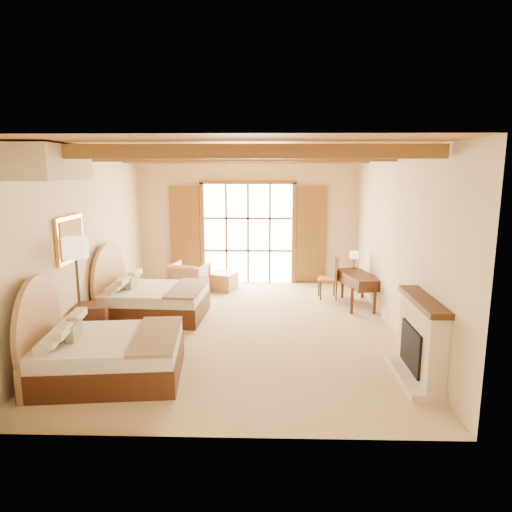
{
  "coord_description": "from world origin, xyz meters",
  "views": [
    {
      "loc": [
        0.51,
        -7.98,
        2.86
      ],
      "look_at": [
        0.29,
        0.2,
        1.3
      ],
      "focal_mm": 32.0,
      "sensor_mm": 36.0,
      "label": 1
    }
  ],
  "objects_px": {
    "desk": "(358,289)",
    "bed_near": "(99,351)",
    "armchair": "(189,279)",
    "nightstand": "(92,322)",
    "bed_far": "(148,298)"
  },
  "relations": [
    {
      "from": "desk",
      "to": "bed_near",
      "type": "bearing_deg",
      "value": -153.36
    },
    {
      "from": "armchair",
      "to": "desk",
      "type": "relative_size",
      "value": 0.6
    },
    {
      "from": "armchair",
      "to": "desk",
      "type": "bearing_deg",
      "value": -178.8
    },
    {
      "from": "bed_near",
      "to": "nightstand",
      "type": "bearing_deg",
      "value": 108.62
    },
    {
      "from": "bed_near",
      "to": "desk",
      "type": "height_order",
      "value": "bed_near"
    },
    {
      "from": "bed_near",
      "to": "nightstand",
      "type": "height_order",
      "value": "bed_near"
    },
    {
      "from": "armchair",
      "to": "desk",
      "type": "distance_m",
      "value": 3.81
    },
    {
      "from": "bed_near",
      "to": "nightstand",
      "type": "relative_size",
      "value": 3.37
    },
    {
      "from": "bed_near",
      "to": "nightstand",
      "type": "xyz_separation_m",
      "value": [
        -0.65,
        1.41,
        -0.08
      ]
    },
    {
      "from": "armchair",
      "to": "bed_near",
      "type": "bearing_deg",
      "value": 95.9
    },
    {
      "from": "bed_far",
      "to": "armchair",
      "type": "xyz_separation_m",
      "value": [
        0.54,
        1.64,
        -0.01
      ]
    },
    {
      "from": "bed_far",
      "to": "nightstand",
      "type": "relative_size",
      "value": 3.24
    },
    {
      "from": "bed_far",
      "to": "armchair",
      "type": "height_order",
      "value": "bed_far"
    },
    {
      "from": "bed_far",
      "to": "nightstand",
      "type": "distance_m",
      "value": 1.41
    },
    {
      "from": "bed_near",
      "to": "bed_far",
      "type": "relative_size",
      "value": 1.04
    }
  ]
}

